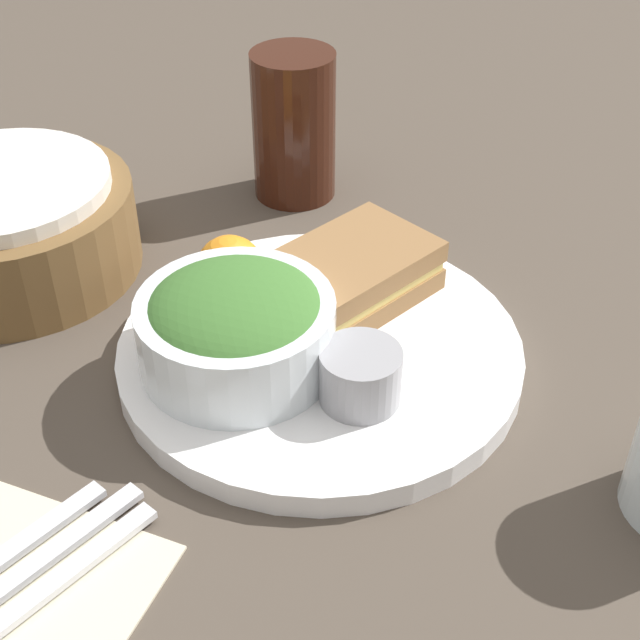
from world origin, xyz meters
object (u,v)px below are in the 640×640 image
Objects in this scene: bread_basket at (7,226)px; sandwich at (348,276)px; drink_glass at (294,126)px; salad_bowl at (236,325)px; dressing_cup at (360,376)px; plate at (320,352)px; fork at (17,612)px.

sandwich is at bearing -82.02° from bread_basket.
sandwich is 0.73× the size of bread_basket.
bread_basket is (-0.20, 0.16, -0.03)m from drink_glass.
drink_glass is 0.26m from bread_basket.
salad_bowl is 0.09m from dressing_cup.
plate is at bearing -179.66° from sandwich.
dressing_cup is 0.33m from bread_basket.
sandwich is 0.32m from fork.
dressing_cup is at bearing -91.25° from salad_bowl.
plate is at bearing 46.40° from dressing_cup.
salad_bowl is at bearing 88.75° from dressing_cup.
drink_glass is (0.26, 0.07, 0.02)m from salad_bowl.
salad_bowl is 0.24m from bread_basket.
salad_bowl is at bearing -104.15° from bread_basket.
sandwich reaches higher than fork.
salad_bowl is 2.48× the size of dressing_cup.
dressing_cup is at bearing -133.60° from plate.
salad_bowl is 0.73× the size of fork.
salad_bowl is (-0.10, 0.04, 0.01)m from sandwich.
fork is at bearing -142.69° from bread_basket.
drink_glass is 0.73× the size of fork.
sandwich reaches higher than plate.
salad_bowl reaches higher than sandwich.
fork is (-0.22, 0.03, -0.04)m from salad_bowl.
sandwich is 0.81× the size of fork.
salad_bowl is at bearing -167.82° from fork.
drink_glass is 0.65× the size of bread_basket.
drink_glass reaches higher than bread_basket.
drink_glass reaches higher than salad_bowl.
sandwich is 1.12× the size of salad_bowl.
sandwich is at bearing -173.44° from fork.
plate is at bearing -46.29° from salad_bowl.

